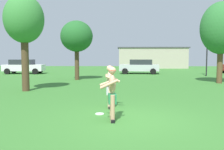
# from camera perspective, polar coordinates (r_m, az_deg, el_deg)

# --- Properties ---
(ground_plane) EXTENTS (80.00, 80.00, 0.00)m
(ground_plane) POSITION_cam_1_polar(r_m,az_deg,el_deg) (7.51, 4.08, -10.57)
(ground_plane) COLOR #38752D
(player_with_cap) EXTENTS (0.60, 0.70, 1.64)m
(player_with_cap) POSITION_cam_1_polar(r_m,az_deg,el_deg) (7.28, 0.00, -3.83)
(player_with_cap) COLOR black
(player_with_cap) RESTS_ON ground_plane
(player_in_gray) EXTENTS (0.58, 0.60, 1.61)m
(player_in_gray) POSITION_cam_1_polar(r_m,az_deg,el_deg) (9.04, -0.54, -2.58)
(player_in_gray) COLOR black
(player_in_gray) RESTS_ON ground_plane
(frisbee) EXTENTS (0.29, 0.29, 0.03)m
(frisbee) POSITION_cam_1_polar(r_m,az_deg,el_deg) (8.22, -2.93, -9.14)
(frisbee) COLOR white
(frisbee) RESTS_ON ground_plane
(car_silver_near_post) EXTENTS (4.47, 2.39, 1.58)m
(car_silver_near_post) POSITION_cam_1_polar(r_m,az_deg,el_deg) (26.97, 6.55, 2.06)
(car_silver_near_post) COLOR silver
(car_silver_near_post) RESTS_ON ground_plane
(car_white_far_end) EXTENTS (4.37, 2.17, 1.58)m
(car_white_far_end) POSITION_cam_1_polar(r_m,az_deg,el_deg) (28.54, -20.16, 1.94)
(car_white_far_end) COLOR white
(car_white_far_end) RESTS_ON ground_plane
(lamp_post) EXTENTS (0.60, 0.24, 4.96)m
(lamp_post) POSITION_cam_1_polar(r_m,az_deg,el_deg) (25.22, 21.56, 6.78)
(lamp_post) COLOR black
(lamp_post) RESTS_ON ground_plane
(outbuilding_behind_lot) EXTENTS (11.29, 5.99, 3.39)m
(outbuilding_behind_lot) POSITION_cam_1_polar(r_m,az_deg,el_deg) (41.18, 9.27, 4.08)
(outbuilding_behind_lot) COLOR #B2A893
(outbuilding_behind_lot) RESTS_ON ground_plane
(tree_left_field) EXTENTS (2.63, 2.63, 4.83)m
(tree_left_field) POSITION_cam_1_polar(r_m,az_deg,el_deg) (20.08, -8.35, 8.93)
(tree_left_field) COLOR #4C3823
(tree_left_field) RESTS_ON ground_plane
(tree_right_field) EXTENTS (2.88, 2.88, 5.79)m
(tree_right_field) POSITION_cam_1_polar(r_m,az_deg,el_deg) (19.06, 24.35, 9.99)
(tree_right_field) COLOR brown
(tree_right_field) RESTS_ON ground_plane
(tree_behind_players) EXTENTS (2.17, 2.17, 5.30)m
(tree_behind_players) POSITION_cam_1_polar(r_m,az_deg,el_deg) (14.40, -20.06, 11.97)
(tree_behind_players) COLOR #4C3823
(tree_behind_players) RESTS_ON ground_plane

